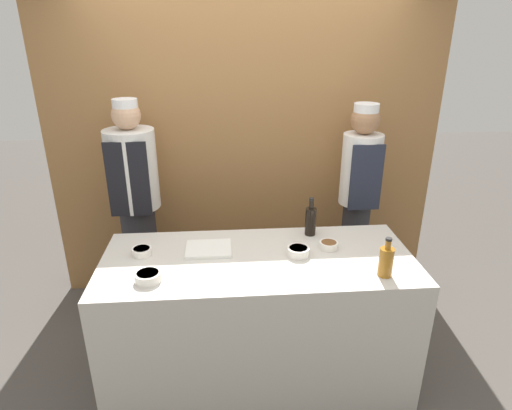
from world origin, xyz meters
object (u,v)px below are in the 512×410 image
sauce_bowl_brown (329,245)px  chef_left (136,204)px  bottle_soy (311,220)px  sauce_bowl_yellow (142,251)px  chef_right (358,198)px  cutting_board (209,249)px  bottle_amber (386,261)px  sauce_bowl_green (148,276)px  sauce_bowl_orange (298,251)px

sauce_bowl_brown → chef_left: 1.52m
bottle_soy → chef_left: chef_left is taller
sauce_bowl_yellow → chef_left: bearing=102.4°
chef_right → cutting_board: bearing=-148.8°
sauce_bowl_yellow → bottle_amber: bearing=-14.0°
sauce_bowl_green → chef_left: size_ratio=0.08×
sauce_bowl_yellow → chef_left: (-0.16, 0.74, 0.02)m
sauce_bowl_brown → cutting_board: bearing=177.4°
bottle_amber → sauce_bowl_orange: bearing=149.2°
sauce_bowl_brown → sauce_bowl_orange: size_ratio=0.86×
sauce_bowl_green → cutting_board: (0.32, 0.33, -0.02)m
sauce_bowl_orange → bottle_soy: (0.13, 0.28, 0.07)m
sauce_bowl_yellow → cutting_board: (0.41, 0.03, -0.02)m
bottle_soy → chef_left: (-1.25, 0.54, -0.06)m
sauce_bowl_green → chef_left: bearing=103.3°
sauce_bowl_yellow → chef_left: size_ratio=0.07×
sauce_bowl_orange → chef_left: (-1.12, 0.82, 0.01)m
sauce_bowl_brown → bottle_amber: bearing=-55.0°
sauce_bowl_orange → cutting_board: bearing=168.7°
sauce_bowl_green → chef_right: 1.82m
sauce_bowl_green → chef_left: chef_left is taller
sauce_bowl_orange → bottle_amber: bearing=-30.8°
sauce_bowl_brown → sauce_bowl_green: (-1.08, -0.29, 0.00)m
cutting_board → bottle_amber: bottle_amber is taller
sauce_bowl_green → sauce_bowl_yellow: bearing=105.3°
sauce_bowl_yellow → chef_right: bearing=25.0°
bottle_soy → chef_left: 1.36m
sauce_bowl_green → cutting_board: bearing=45.4°
sauce_bowl_brown → sauce_bowl_orange: bearing=-160.2°
chef_left → sauce_bowl_orange: bearing=-36.3°
sauce_bowl_green → chef_right: chef_right is taller
sauce_bowl_brown → bottle_soy: size_ratio=0.44×
sauce_bowl_brown → cutting_board: (-0.76, 0.03, -0.02)m
cutting_board → chef_right: 1.37m
cutting_board → chef_right: size_ratio=0.17×
chef_left → chef_right: bearing=0.0°
sauce_bowl_green → cutting_board: size_ratio=0.52×
cutting_board → sauce_bowl_brown: bearing=-2.6°
sauce_bowl_brown → bottle_amber: size_ratio=0.50×
bottle_amber → chef_right: chef_right is taller
cutting_board → chef_right: bearing=31.2°
chef_left → bottle_soy: bearing=-23.4°
sauce_bowl_green → bottle_amber: size_ratio=0.63×
sauce_bowl_yellow → sauce_bowl_brown: bearing=-0.5°
cutting_board → bottle_amber: (1.00, -0.38, 0.08)m
sauce_bowl_green → chef_right: (1.50, 1.04, 0.01)m
sauce_bowl_green → sauce_bowl_orange: (0.87, 0.22, 0.00)m
sauce_bowl_orange → cutting_board: (-0.55, 0.11, -0.02)m
sauce_bowl_orange → bottle_soy: size_ratio=0.52×
bottle_amber → sauce_bowl_green: bearing=178.0°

